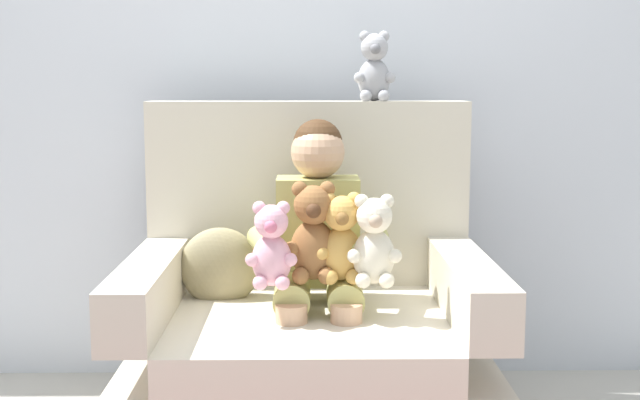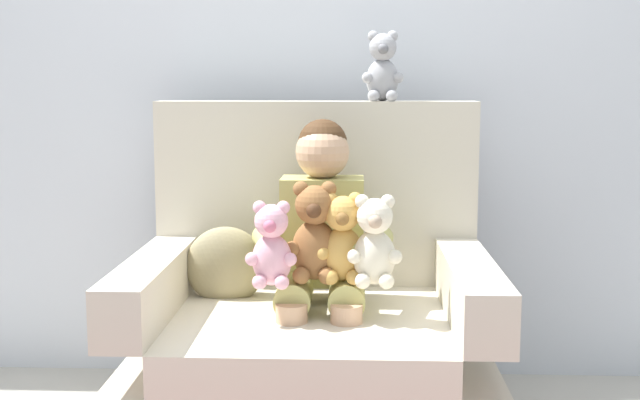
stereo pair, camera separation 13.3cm
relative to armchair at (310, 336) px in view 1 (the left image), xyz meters
The scene contains 9 objects.
back_wall 1.15m from the armchair, 90.00° to the left, with size 6.00×0.10×2.60m, color silver.
armchair is the anchor object (origin of this frame).
seated_child 0.31m from the armchair, 21.26° to the left, with size 0.45×0.39×0.82m.
plush_cream 0.42m from the armchair, 41.11° to the right, with size 0.16×0.13×0.27m.
plush_pink 0.39m from the armchair, 119.31° to the right, with size 0.15×0.12×0.25m.
plush_honey 0.37m from the armchair, 52.08° to the right, with size 0.16×0.13×0.27m.
plush_brown 0.36m from the armchair, 82.54° to the right, with size 0.18×0.14×0.30m.
plush_grey_on_backrest 0.92m from the armchair, 54.40° to the left, with size 0.14×0.11×0.24m.
throw_pillow 0.36m from the armchair, 159.28° to the left, with size 0.26×0.12×0.26m, color #998C66.
Camera 1 is at (-0.00, -2.46, 1.11)m, focal length 46.51 mm.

